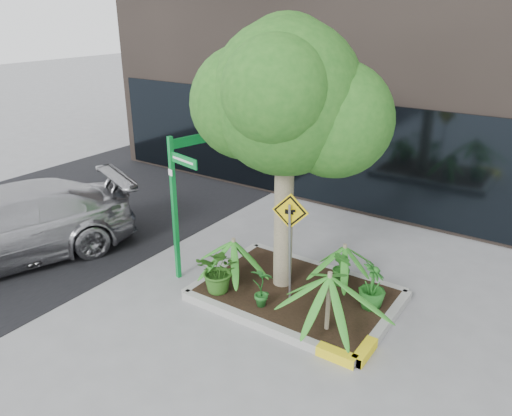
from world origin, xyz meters
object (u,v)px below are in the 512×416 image
Objects in this scene: parked_car at (3,227)px; street_sign_post at (178,194)px; tree at (287,98)px; cattle_sign at (290,230)px.

street_sign_post is (3.30, 1.47, 0.94)m from parked_car.
tree is at bearing 44.43° from parked_car.
parked_car is 1.86× the size of street_sign_post.
parked_car is at bearing -177.51° from cattle_sign.
street_sign_post is at bearing 45.62° from parked_car.
cattle_sign is (5.48, 1.67, 0.72)m from parked_car.
street_sign_post is (-1.79, -0.67, -1.74)m from tree.
street_sign_post reaches higher than parked_car.
cattle_sign is at bearing 18.75° from street_sign_post.
tree is 1.73× the size of street_sign_post.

